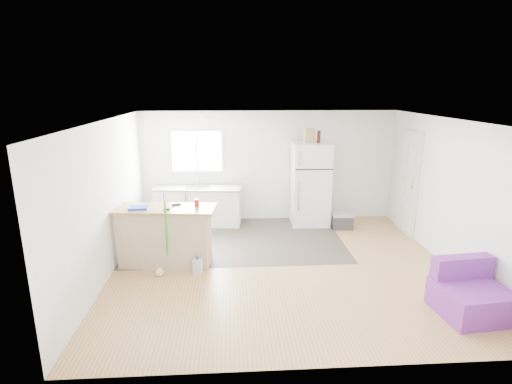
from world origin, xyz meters
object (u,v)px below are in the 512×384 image
peninsula (165,236)px  cardboard_box (309,136)px  kitchen_cabinets (198,205)px  mop (162,261)px  bottle_left (319,137)px  cleaner_jug (198,266)px  refrigerator (310,184)px  bottle_right (319,136)px  red_cup (197,203)px  cooler (343,221)px  purple_seat (470,295)px  blue_tray (138,208)px

peninsula → cardboard_box: (2.71, 1.80, 1.42)m
kitchen_cabinets → peninsula: bearing=-95.6°
mop → cardboard_box: 3.90m
bottle_left → cleaner_jug: bearing=-136.4°
kitchen_cabinets → mop: (-0.39, -2.41, -0.19)m
refrigerator → bottle_right: size_ratio=7.07×
kitchen_cabinets → cardboard_box: 2.77m
cleaner_jug → cardboard_box: size_ratio=0.98×
red_cup → bottle_left: (2.39, 1.79, 0.85)m
red_cup → cooler: bearing=26.9°
peninsula → cleaner_jug: 0.78m
cardboard_box → cleaner_jug: bearing=-134.2°
purple_seat → mop: size_ratio=0.73×
kitchen_cabinets → cardboard_box: (2.32, -0.18, 1.50)m
red_cup → cardboard_box: (2.18, 1.75, 0.87)m
peninsula → red_cup: 0.76m
kitchen_cabinets → red_cup: red_cup is taller
mop → blue_tray: (-0.39, 0.38, 0.77)m
kitchen_cabinets → peninsula: 2.02m
cardboard_box → bottle_right: 0.25m
purple_seat → mop: 4.43m
purple_seat → blue_tray: bearing=153.5°
peninsula → cardboard_box: 3.55m
cleaner_jug → blue_tray: blue_tray is taller
cooler → blue_tray: blue_tray is taller
cleaner_jug → mop: size_ratio=0.24×
kitchen_cabinets → blue_tray: bearing=-105.6°
cooler → cardboard_box: (-0.72, 0.29, 1.75)m
refrigerator → cleaner_jug: bearing=-133.1°
purple_seat → cleaner_jug: purple_seat is taller
cooler → red_cup: (-2.89, -1.47, 0.88)m
red_cup → blue_tray: size_ratio=0.40×
cleaner_jug → mop: bearing=-160.6°
kitchen_cabinets → refrigerator: bearing=3.2°
mop → bottle_left: bearing=24.8°
kitchen_cabinets → bottle_right: bottle_right is taller
cooler → mop: bearing=-145.3°
blue_tray → cardboard_box: bearing=30.7°
peninsula → bottle_right: bearing=38.4°
refrigerator → bottle_left: (0.14, -0.05, 1.01)m
cleaner_jug → blue_tray: 1.34m
mop → bottle_left: 4.06m
purple_seat → blue_tray: 4.98m
refrigerator → mop: 3.68m
refrigerator → bottle_left: bottle_left is taller
cooler → peninsula: bearing=-150.9°
refrigerator → purple_seat: size_ratio=1.94×
refrigerator → bottle_right: bearing=4.6°
red_cup → cleaner_jug: bearing=-87.6°
kitchen_cabinets → red_cup: 2.04m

